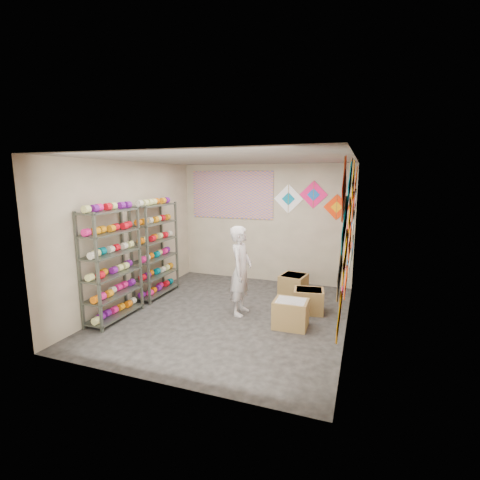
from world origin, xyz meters
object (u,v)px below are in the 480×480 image
at_px(carton_a, 291,314).
at_px(shelf_rack_front, 112,265).
at_px(shopkeeper, 241,271).
at_px(carton_b, 309,301).
at_px(shelf_rack_back, 156,250).
at_px(carton_c, 293,286).

bearing_deg(carton_a, shelf_rack_front, -167.60).
distance_m(shopkeeper, carton_b, 1.35).
xyz_separation_m(shelf_rack_back, shopkeeper, (1.97, -0.34, -0.16)).
height_order(shelf_rack_front, shelf_rack_back, same).
bearing_deg(shopkeeper, carton_c, -32.49).
bearing_deg(shopkeeper, carton_b, -69.25).
height_order(carton_a, carton_c, carton_c).
bearing_deg(carton_a, shelf_rack_back, 167.31).
relative_size(shelf_rack_front, carton_a, 3.51).
distance_m(shelf_rack_back, carton_a, 3.07).
xyz_separation_m(shelf_rack_back, carton_b, (3.10, 0.12, -0.74)).
xyz_separation_m(shelf_rack_front, carton_a, (2.92, 0.69, -0.72)).
bearing_deg(shelf_rack_front, shelf_rack_back, 90.00).
xyz_separation_m(shelf_rack_front, shelf_rack_back, (0.00, 1.30, 0.00)).
xyz_separation_m(shopkeeper, carton_a, (0.95, -0.27, -0.57)).
xyz_separation_m(shelf_rack_front, carton_c, (2.67, 2.15, -0.72)).
bearing_deg(shelf_rack_back, shopkeeper, -9.95).
bearing_deg(carton_b, shelf_rack_front, -164.06).
relative_size(shelf_rack_front, shelf_rack_back, 1.00).
bearing_deg(carton_a, carton_c, 98.72).
height_order(carton_b, carton_c, carton_c).
relative_size(shelf_rack_back, carton_a, 3.51).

